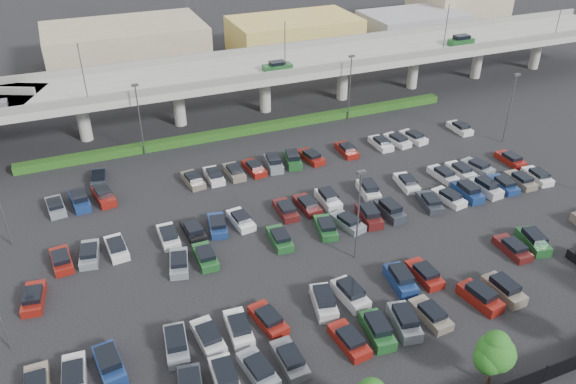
{
  "coord_description": "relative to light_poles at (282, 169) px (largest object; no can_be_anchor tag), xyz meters",
  "views": [
    {
      "loc": [
        -24.22,
        -48.28,
        36.03
      ],
      "look_at": [
        -2.67,
        3.8,
        2.0
      ],
      "focal_mm": 35.0,
      "sensor_mm": 36.0,
      "label": 1
    }
  ],
  "objects": [
    {
      "name": "ground",
      "position": [
        4.13,
        -2.0,
        -6.24
      ],
      "size": [
        280.0,
        280.0,
        0.0
      ],
      "primitive_type": "plane",
      "color": "black"
    },
    {
      "name": "overpass",
      "position": [
        3.95,
        29.97,
        0.73
      ],
      "size": [
        150.0,
        13.0,
        15.8
      ],
      "color": "gray",
      "rests_on": "ground"
    },
    {
      "name": "hedge",
      "position": [
        4.13,
        23.0,
        -5.69
      ],
      "size": [
        66.0,
        1.6,
        1.1
      ],
      "primitive_type": "cube",
      "color": "#183A11",
      "rests_on": "ground"
    },
    {
      "name": "tree_row",
      "position": [
        4.83,
        -28.53,
        -2.72
      ],
      "size": [
        65.07,
        3.66,
        5.94
      ],
      "color": "#332316",
      "rests_on": "ground"
    },
    {
      "name": "parked_cars",
      "position": [
        3.97,
        -6.04,
        -5.62
      ],
      "size": [
        62.89,
        41.66,
        1.67
      ],
      "color": "black",
      "rests_on": "ground"
    },
    {
      "name": "light_poles",
      "position": [
        0.0,
        0.0,
        0.0
      ],
      "size": [
        66.9,
        48.38,
        10.3
      ],
      "color": "#46464A",
      "rests_on": "ground"
    },
    {
      "name": "distant_buildings",
      "position": [
        16.5,
        59.81,
        -2.49
      ],
      "size": [
        138.0,
        24.0,
        9.0
      ],
      "color": "gray",
      "rests_on": "ground"
    }
  ]
}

